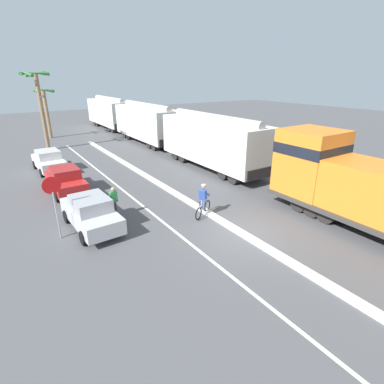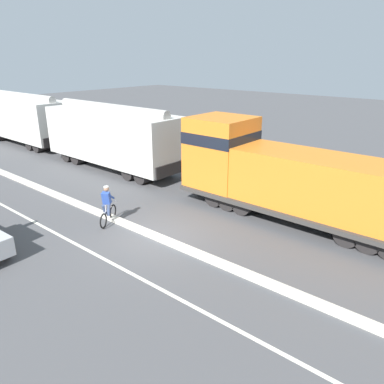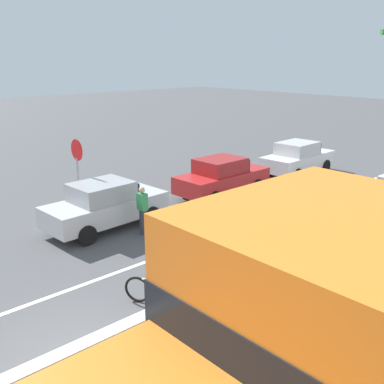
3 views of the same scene
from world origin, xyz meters
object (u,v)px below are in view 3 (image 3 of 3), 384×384
Objects in this scene: cyclist at (157,274)px; stop_sign at (78,163)px; parked_car_silver at (105,205)px; parked_car_white at (298,158)px; parked_car_red at (222,177)px; pedestrian_by_cars at (142,210)px.

cyclist is 0.60× the size of stop_sign.
parked_car_silver is at bearing 160.55° from cyclist.
parked_car_silver and parked_car_white have the same top height.
parked_car_red is 2.61× the size of pedestrian_by_cars.
stop_sign reaches higher than parked_car_white.
pedestrian_by_cars is (1.34, 0.57, 0.03)m from parked_car_silver.
parked_car_red is at bearing -89.52° from parked_car_white.
parked_car_silver is 1.48× the size of stop_sign.
parked_car_silver is at bearing -156.91° from pedestrian_by_cars.
parked_car_red and pedestrian_by_cars have the same top height.
cyclist is (5.16, -1.82, 0.00)m from parked_car_silver.
cyclist is at bearing -55.50° from parked_car_red.
parked_car_white is 11.34m from stop_sign.
cyclist is at bearing -19.45° from parked_car_silver.
stop_sign is at bearing -104.99° from parked_car_red.
stop_sign is (-6.63, 1.68, 1.21)m from cyclist.
stop_sign is at bearing -165.86° from pedestrian_by_cars.
parked_car_red is 2.46× the size of cyclist.
parked_car_red is 5.44m from parked_car_white.
stop_sign is (-1.47, -0.14, 1.21)m from parked_car_silver.
parked_car_white is at bearing 89.91° from parked_car_silver.
parked_car_silver is 2.49× the size of cyclist.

